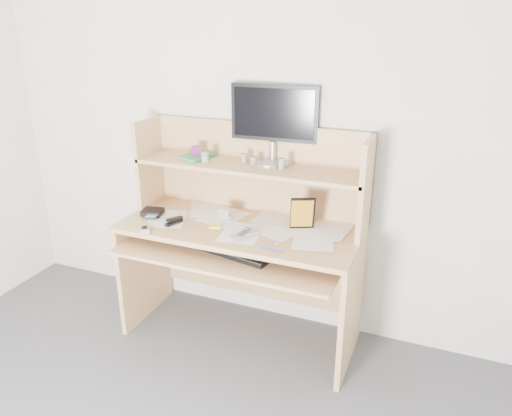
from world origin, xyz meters
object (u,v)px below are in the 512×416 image
at_px(keyboard, 238,253).
at_px(monitor, 274,121).
at_px(game_case, 303,213).
at_px(tv_remote, 244,234).
at_px(desk, 245,230).

height_order(keyboard, monitor, monitor).
bearing_deg(keyboard, game_case, 51.54).
xyz_separation_m(tv_remote, game_case, (0.27, 0.21, 0.09)).
distance_m(desk, tv_remote, 0.23).
bearing_deg(game_case, monitor, 118.85).
height_order(keyboard, tv_remote, tv_remote).
xyz_separation_m(desk, game_case, (0.35, 0.01, 0.16)).
height_order(game_case, monitor, monitor).
distance_m(game_case, monitor, 0.56).
xyz_separation_m(desk, keyboard, (0.06, -0.24, -0.03)).
bearing_deg(tv_remote, game_case, 70.25).
bearing_deg(desk, keyboard, -76.56).
xyz_separation_m(game_case, monitor, (-0.25, 0.19, 0.47)).
bearing_deg(keyboard, monitor, 95.35).
xyz_separation_m(desk, tv_remote, (0.08, -0.20, 0.07)).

